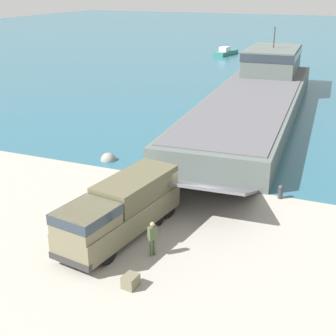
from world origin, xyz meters
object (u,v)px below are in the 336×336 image
at_px(mooring_bollard, 281,191).
at_px(landing_craft, 259,91).
at_px(soldier_on_ramp, 153,236).
at_px(cargo_crate, 131,281).
at_px(moored_boat_a, 226,52).
at_px(military_truck, 120,209).

bearing_deg(mooring_bollard, landing_craft, 106.10).
height_order(soldier_on_ramp, cargo_crate, soldier_on_ramp).
relative_size(landing_craft, soldier_on_ramp, 23.49).
relative_size(soldier_on_ramp, cargo_crate, 2.59).
xyz_separation_m(soldier_on_ramp, moored_boat_a, (-15.61, 66.25, -0.54)).
height_order(landing_craft, moored_boat_a, landing_craft).
relative_size(landing_craft, military_truck, 5.12).
relative_size(mooring_bollard, cargo_crate, 1.27).
bearing_deg(landing_craft, military_truck, -94.64).
bearing_deg(soldier_on_ramp, military_truck, -174.75).
height_order(military_truck, moored_boat_a, military_truck).
height_order(military_truck, cargo_crate, military_truck).
relative_size(landing_craft, mooring_bollard, 48.04).
distance_m(landing_craft, soldier_on_ramp, 30.04).
height_order(moored_boat_a, cargo_crate, moored_boat_a).
xyz_separation_m(military_truck, cargo_crate, (2.44, -3.73, -1.25)).
relative_size(landing_craft, cargo_crate, 60.81).
distance_m(military_truck, soldier_on_ramp, 2.57).
bearing_deg(cargo_crate, soldier_on_ramp, 93.59).
xyz_separation_m(landing_craft, military_truck, (-0.62, -28.91, -0.24)).
distance_m(soldier_on_ramp, moored_boat_a, 68.07).
distance_m(moored_boat_a, cargo_crate, 70.69).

